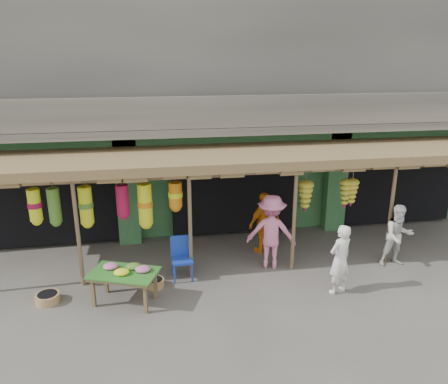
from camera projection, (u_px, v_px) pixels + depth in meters
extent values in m
plane|color=#514C47|center=(251.00, 267.00, 10.89)|extent=(80.00, 80.00, 0.00)
cube|color=gray|center=(219.00, 56.00, 14.04)|extent=(16.00, 6.00, 4.00)
cube|color=#2D6033|center=(219.00, 160.00, 15.26)|extent=(16.00, 5.70, 3.00)
cube|color=gray|center=(239.00, 129.00, 11.46)|extent=(16.00, 0.90, 0.22)
cube|color=gray|center=(242.00, 112.00, 10.93)|extent=(16.00, 0.10, 0.80)
cube|color=#2D6033|center=(236.00, 139.00, 11.94)|extent=(16.00, 0.35, 0.35)
cube|color=yellow|center=(44.00, 150.00, 11.11)|extent=(1.70, 0.06, 0.55)
cube|color=#B21414|center=(44.00, 150.00, 11.08)|extent=(1.30, 0.02, 0.30)
cube|color=black|center=(58.00, 190.00, 12.51)|extent=(3.60, 2.00, 2.50)
cube|color=black|center=(230.00, 182.00, 13.29)|extent=(3.60, 2.00, 2.50)
cube|color=black|center=(382.00, 175.00, 14.07)|extent=(3.60, 2.00, 2.50)
cube|color=#2D6033|center=(128.00, 192.00, 11.89)|extent=(0.60, 0.35, 3.00)
cube|color=#2D6033|center=(336.00, 181.00, 12.82)|extent=(0.60, 0.35, 3.00)
cylinder|color=brown|center=(78.00, 233.00, 9.68)|extent=(0.09, 0.09, 2.60)
cylinder|color=brown|center=(190.00, 226.00, 10.07)|extent=(0.09, 0.09, 2.60)
cylinder|color=brown|center=(294.00, 219.00, 10.46)|extent=(0.09, 0.09, 2.60)
cylinder|color=brown|center=(391.00, 213.00, 10.85)|extent=(0.09, 0.09, 2.60)
cylinder|color=brown|center=(244.00, 174.00, 9.90)|extent=(12.90, 0.08, 0.08)
cylinder|color=brown|center=(121.00, 181.00, 9.89)|extent=(5.50, 0.06, 0.06)
cube|color=brown|center=(245.00, 155.00, 10.91)|extent=(14.00, 2.70, 0.22)
cube|color=brown|center=(93.00, 293.00, 9.14)|extent=(0.09, 0.09, 0.62)
cube|color=brown|center=(146.00, 300.00, 8.92)|extent=(0.09, 0.09, 0.62)
cube|color=brown|center=(106.00, 280.00, 9.68)|extent=(0.09, 0.09, 0.62)
cube|color=brown|center=(155.00, 285.00, 9.45)|extent=(0.09, 0.09, 0.62)
cube|color=brown|center=(124.00, 275.00, 9.19)|extent=(1.54, 1.21, 0.06)
cube|color=#26661E|center=(124.00, 273.00, 9.18)|extent=(1.60, 1.27, 0.03)
ellipsoid|color=pink|center=(111.00, 266.00, 9.31)|extent=(0.32, 0.27, 0.14)
ellipsoid|color=#F9FF21|center=(121.00, 272.00, 9.07)|extent=(0.32, 0.27, 0.14)
ellipsoid|color=pink|center=(143.00, 269.00, 9.19)|extent=(0.32, 0.27, 0.14)
ellipsoid|color=#56892D|center=(134.00, 266.00, 9.31)|extent=(0.32, 0.27, 0.14)
cylinder|color=#1937A4|center=(175.00, 275.00, 10.07)|extent=(0.04, 0.04, 0.46)
cylinder|color=#1937A4|center=(192.00, 273.00, 10.16)|extent=(0.04, 0.04, 0.46)
cylinder|color=#1937A4|center=(173.00, 267.00, 10.45)|extent=(0.04, 0.04, 0.46)
cylinder|color=#1937A4|center=(190.00, 265.00, 10.54)|extent=(0.04, 0.04, 0.46)
cube|color=#1937A4|center=(182.00, 260.00, 10.23)|extent=(0.51, 0.51, 0.06)
cube|color=#1937A4|center=(180.00, 245.00, 10.36)|extent=(0.48, 0.07, 0.51)
cylinder|color=olive|center=(48.00, 298.00, 9.36)|extent=(0.67, 0.67, 0.20)
cylinder|color=#9C6948|center=(155.00, 283.00, 9.97)|extent=(0.48, 0.48, 0.19)
imported|color=white|center=(340.00, 259.00, 9.55)|extent=(0.69, 0.58, 1.61)
imported|color=silver|center=(398.00, 236.00, 10.79)|extent=(0.79, 0.63, 1.59)
imported|color=orange|center=(264.00, 223.00, 11.51)|extent=(1.06, 0.78, 1.67)
imported|color=pink|center=(271.00, 232.00, 10.68)|extent=(1.36, 1.03, 1.87)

